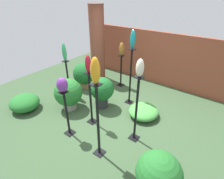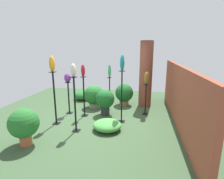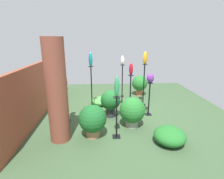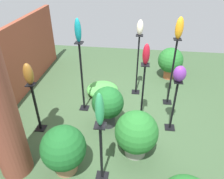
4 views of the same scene
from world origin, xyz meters
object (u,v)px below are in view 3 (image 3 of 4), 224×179
at_px(pedestal_teal, 92,91).
at_px(potted_plant_mid_right, 111,101).
at_px(pedestal_violet, 149,100).
at_px(potted_plant_front_left, 132,111).
at_px(pedestal_ruby, 130,96).
at_px(art_vase_bronze, 64,82).
at_px(pedestal_ivory, 122,85).
at_px(potted_plant_back_center, 93,120).
at_px(brick_pillar, 57,92).
at_px(art_vase_amber, 145,58).
at_px(potted_plant_walkway_edge, 140,84).
at_px(art_vase_ruby, 131,69).
at_px(art_vase_violet, 150,78).
at_px(art_vase_ivory, 123,60).
at_px(art_vase_teal, 91,59).
at_px(art_vase_jade, 117,87).
at_px(pedestal_jade, 117,119).
at_px(pedestal_amber, 144,87).
at_px(pedestal_bronze, 66,107).

height_order(pedestal_teal, potted_plant_mid_right, pedestal_teal).
bearing_deg(pedestal_violet, potted_plant_front_left, 137.68).
xyz_separation_m(pedestal_ruby, art_vase_bronze, (-0.51, 2.02, 0.65)).
xyz_separation_m(pedestal_ivory, potted_plant_back_center, (-2.52, 1.04, -0.23)).
bearing_deg(potted_plant_back_center, brick_pillar, 96.36).
relative_size(art_vase_amber, potted_plant_walkway_edge, 0.50).
height_order(pedestal_ivory, art_vase_ruby, art_vase_ruby).
xyz_separation_m(art_vase_violet, potted_plant_mid_right, (-0.07, 1.28, -0.73)).
height_order(art_vase_ivory, art_vase_bronze, art_vase_ivory).
relative_size(pedestal_teal, pedestal_ruby, 1.19).
bearing_deg(pedestal_ruby, art_vase_bronze, 104.18).
distance_m(art_vase_teal, potted_plant_back_center, 2.16).
xyz_separation_m(art_vase_jade, potted_plant_front_left, (0.58, -0.50, -0.89)).
bearing_deg(pedestal_ivory, art_vase_amber, -114.50).
bearing_deg(pedestal_jade, brick_pillar, 90.75).
distance_m(art_vase_ruby, potted_plant_mid_right, 1.23).
bearing_deg(potted_plant_front_left, pedestal_teal, 46.14).
xyz_separation_m(art_vase_amber, potted_plant_back_center, (-2.17, 1.82, -1.33)).
height_order(pedestal_violet, art_vase_ruby, art_vase_ruby).
height_order(art_vase_teal, potted_plant_mid_right, art_vase_teal).
relative_size(brick_pillar, pedestal_amber, 1.59).
bearing_deg(pedestal_ivory, art_vase_ivory, 0.00).
relative_size(potted_plant_back_center, potted_plant_mid_right, 0.97).
relative_size(pedestal_ivory, potted_plant_front_left, 1.74).
height_order(pedestal_teal, art_vase_violet, pedestal_teal).
xyz_separation_m(pedestal_amber, art_vase_amber, (0.00, -0.00, 1.07)).
height_order(pedestal_jade, pedestal_ruby, pedestal_ruby).
bearing_deg(potted_plant_mid_right, pedestal_violet, -87.00).
xyz_separation_m(art_vase_jade, art_vase_bronze, (0.96, 1.44, -0.09)).
bearing_deg(potted_plant_mid_right, art_vase_amber, -53.02).
bearing_deg(potted_plant_back_center, pedestal_jade, -96.73).
height_order(pedestal_bronze, potted_plant_walkway_edge, pedestal_bronze).
relative_size(art_vase_ivory, art_vase_ruby, 0.85).
distance_m(pedestal_violet, potted_plant_front_left, 1.02).
distance_m(pedestal_bronze, pedestal_violet, 2.66).
bearing_deg(brick_pillar, art_vase_violet, -62.64).
height_order(pedestal_violet, potted_plant_mid_right, pedestal_violet).
relative_size(pedestal_teal, potted_plant_back_center, 1.85).
xyz_separation_m(pedestal_amber, art_vase_jade, (-2.24, 1.21, 0.63)).
bearing_deg(pedestal_ruby, pedestal_ivory, 7.31).
xyz_separation_m(pedestal_ruby, art_vase_jade, (-1.47, 0.58, 0.74)).
xyz_separation_m(pedestal_teal, art_vase_ruby, (-0.28, -1.30, 0.80)).
bearing_deg(art_vase_bronze, pedestal_bronze, 0.00).
bearing_deg(pedestal_jade, pedestal_teal, 22.27).
relative_size(pedestal_bronze, potted_plant_mid_right, 1.20).
relative_size(brick_pillar, art_vase_teal, 5.41).
bearing_deg(brick_pillar, potted_plant_back_center, -83.64).
bearing_deg(art_vase_jade, art_vase_ruby, -21.47).
relative_size(art_vase_ivory, art_vase_amber, 0.76).
xyz_separation_m(art_vase_jade, potted_plant_walkway_edge, (3.49, -1.33, -0.83)).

